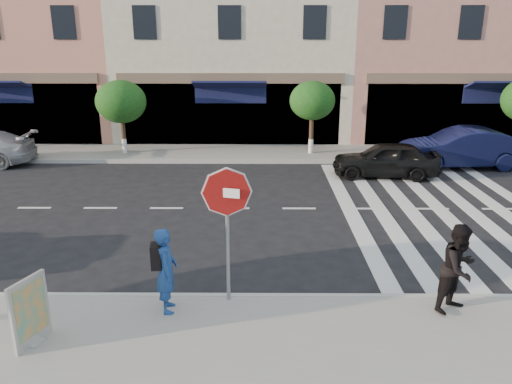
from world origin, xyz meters
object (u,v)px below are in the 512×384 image
Objects in this scene: stop_sign at (227,206)px; walker at (459,268)px; poster_board at (30,313)px; car_far_mid at (386,159)px; car_far_right at (461,148)px; photographer at (167,270)px.

stop_sign reaches higher than walker.
poster_board is (-7.29, -1.12, -0.26)m from walker.
car_far_mid is 3.54m from car_far_right.
walker is at bearing -23.42° from car_far_right.
car_far_right is at bearing -48.48° from photographer.
photographer reaches higher than car_far_right.
car_far_mid is (6.28, 9.65, -0.30)m from photographer.
photographer is 2.30m from poster_board.
car_far_right is (4.29, 10.96, -0.21)m from walker.
stop_sign is 13.65m from car_far_right.
walker reaches higher than car_far_right.
stop_sign reaches higher than photographer.
poster_board is 0.31× the size of car_far_mid.
car_far_right is (8.47, 10.62, -1.27)m from stop_sign.
poster_board is at bearing -32.27° from car_far_mid.
walker reaches higher than poster_board.
stop_sign reaches higher than poster_board.
poster_board is 0.25× the size of car_far_right.
poster_board is at bearing -45.84° from car_far_right.
stop_sign is 1.59m from photographer.
car_far_right is at bearing 32.30° from walker.
car_far_right is (11.58, 12.07, 0.06)m from poster_board.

